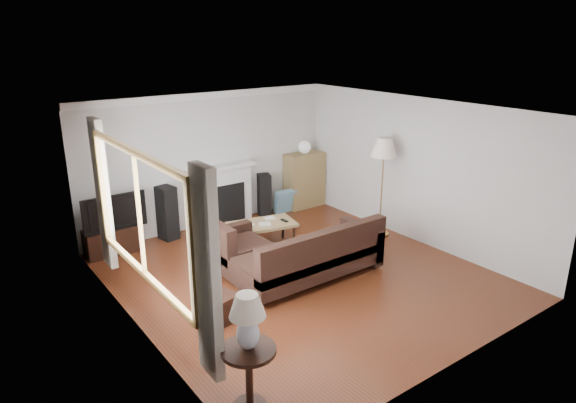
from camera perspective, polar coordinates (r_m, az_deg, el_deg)
room at (r=7.41m, az=1.37°, el=0.51°), size 5.10×5.60×2.54m
window at (r=6.02m, az=-16.19°, el=-1.52°), size 0.12×2.74×1.54m
curtain_near at (r=4.80m, az=-8.94°, el=-8.14°), size 0.10×0.35×2.10m
curtain_far at (r=7.47m, az=-19.88°, el=0.73°), size 0.10×0.35×2.10m
fireplace at (r=9.81m, az=-7.41°, el=0.74°), size 1.40×0.26×1.15m
tv_stand at (r=9.03m, az=-18.92°, el=-4.12°), size 0.88×0.40×0.44m
television at (r=8.86m, az=-18.95°, el=-0.96°), size 1.03×0.14×0.59m
speaker_left at (r=9.28m, az=-13.27°, el=-1.25°), size 0.32×0.36×0.97m
speaker_right at (r=10.22m, az=-2.65°, el=0.74°), size 0.32×0.35×0.85m
bookshelf at (r=10.72m, az=1.82°, el=2.41°), size 0.83×0.39×1.14m
globe_lamp at (r=10.55m, az=1.86°, el=6.07°), size 0.26×0.26×0.26m
sectional_sofa at (r=7.64m, az=2.39°, el=-5.77°), size 2.48×1.81×0.80m
coffee_table at (r=8.79m, az=-2.89°, el=-3.72°), size 1.23×0.84×0.44m
footstool at (r=6.73m, az=-7.85°, el=-11.60°), size 0.51×0.51×0.36m
floor_lamp at (r=9.23m, az=10.38°, el=1.54°), size 0.61×0.61×1.79m
side_table at (r=5.27m, az=-4.33°, el=-18.97°), size 0.54×0.54×0.67m
table_lamp at (r=4.91m, az=-4.51°, el=-13.23°), size 0.35×0.35×0.56m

